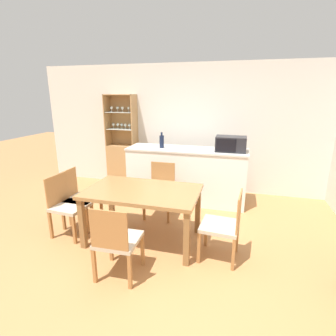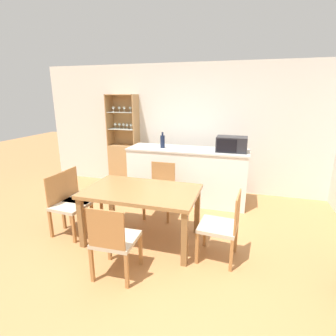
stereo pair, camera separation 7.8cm
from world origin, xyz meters
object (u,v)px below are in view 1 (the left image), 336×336
object	(u,v)px
display_cabinet	(123,158)
wine_bottle	(162,141)
dining_chair_head_far	(160,190)
dining_table	(143,196)
microwave	(231,144)
dining_chair_head_near	(117,241)
dining_chair_side_left_near	(68,205)
dining_chair_side_left_far	(79,198)
dining_chair_side_right_near	(224,225)

from	to	relation	value
display_cabinet	wine_bottle	bearing A→B (deg)	-28.48
dining_chair_head_far	dining_table	bearing A→B (deg)	89.10
dining_table	microwave	world-z (taller)	microwave
microwave	dining_chair_head_near	bearing A→B (deg)	-114.34
dining_chair_side_left_near	dining_chair_head_near	xyz separation A→B (m)	(1.09, -0.66, 0.00)
dining_chair_side_left_near	wine_bottle	bearing A→B (deg)	155.75
dining_chair_head_near	wine_bottle	distance (m)	2.41
dining_table	dining_chair_head_far	distance (m)	0.82
dining_chair_side_left_near	microwave	distance (m)	2.79
display_cabinet	dining_table	distance (m)	2.44
dining_chair_head_far	dining_chair_side_left_far	size ratio (longest dim) A/B	1.00
dining_table	wine_bottle	distance (m)	1.59
dining_chair_head_near	dining_chair_side_left_far	xyz separation A→B (m)	(-1.09, 0.94, 0.00)
dining_table	display_cabinet	bearing A→B (deg)	121.11
display_cabinet	dining_table	world-z (taller)	display_cabinet
display_cabinet	dining_chair_side_left_near	bearing A→B (deg)	-85.53
display_cabinet	dining_chair_head_near	world-z (taller)	display_cabinet
dining_table	wine_bottle	size ratio (longest dim) A/B	5.18
dining_table	dining_chair_side_right_near	bearing A→B (deg)	-7.45
dining_chair_side_right_near	dining_chair_head_far	distance (m)	1.44
dining_chair_head_near	dining_chair_side_left_far	size ratio (longest dim) A/B	1.00
dining_chair_head_near	wine_bottle	bearing A→B (deg)	92.83
dining_chair_side_right_near	dining_chair_head_near	bearing A→B (deg)	125.72
dining_chair_head_near	display_cabinet	bearing A→B (deg)	111.76
dining_chair_head_near	microwave	world-z (taller)	microwave
dining_chair_head_far	wine_bottle	bearing A→B (deg)	-76.20
dining_table	dining_chair_side_left_near	bearing A→B (deg)	-172.94
dining_chair_side_left_near	dining_chair_side_left_far	size ratio (longest dim) A/B	1.00
dining_chair_side_left_far	dining_chair_side_right_near	bearing A→B (deg)	83.26
dining_chair_head_far	wine_bottle	world-z (taller)	wine_bottle
microwave	dining_chair_side_left_far	bearing A→B (deg)	-147.07
dining_chair_side_right_near	microwave	size ratio (longest dim) A/B	1.69
microwave	dining_chair_side_right_near	bearing A→B (deg)	-88.84
dining_chair_head_far	microwave	distance (m)	1.45
dining_chair_side_left_far	microwave	xyz separation A→B (m)	(2.14, 1.38, 0.69)
dining_chair_side_right_near	wine_bottle	xyz separation A→B (m)	(-1.27, 1.65, 0.68)
dining_chair_side_right_near	dining_chair_head_far	bearing A→B (deg)	53.65
dining_table	dining_chair_side_left_far	size ratio (longest dim) A/B	1.72
display_cabinet	microwave	distance (m)	2.44
dining_chair_head_far	dining_chair_head_near	world-z (taller)	same
dining_chair_side_right_near	microwave	xyz separation A→B (m)	(-0.03, 1.66, 0.69)
microwave	dining_chair_side_left_near	bearing A→B (deg)	-142.20
dining_table	dining_chair_head_far	size ratio (longest dim) A/B	1.72
dining_chair_side_right_near	wine_bottle	world-z (taller)	wine_bottle
dining_chair_head_near	microwave	bearing A→B (deg)	63.81
display_cabinet	dining_chair_side_left_far	xyz separation A→B (m)	(0.17, -1.95, -0.16)
dining_table	dining_chair_side_left_far	bearing A→B (deg)	172.72
dining_chair_side_left_near	display_cabinet	bearing A→B (deg)	-171.04
dining_chair_side_left_near	dining_chair_side_left_far	distance (m)	0.27
dining_chair_side_right_near	dining_chair_side_left_far	bearing A→B (deg)	87.16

